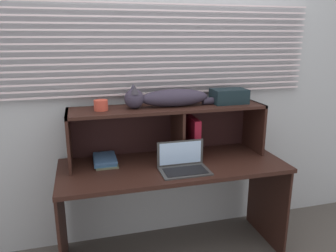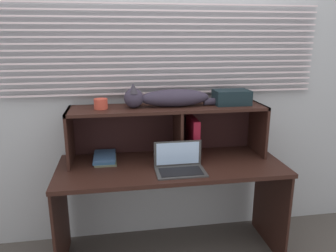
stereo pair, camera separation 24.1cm
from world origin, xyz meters
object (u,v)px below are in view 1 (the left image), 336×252
Objects in this scene: binder_upright at (192,136)px; storage_box at (229,96)px; small_basket at (101,105)px; book_stack at (105,160)px; laptop at (183,165)px; cat at (167,98)px.

binder_upright is 1.14× the size of storage_box.
storage_box is (0.30, 0.00, 0.30)m from binder_upright.
book_stack is at bearing -1.99° from small_basket.
laptop is 0.33m from binder_upright.
binder_upright reaches higher than book_stack.
storage_box reaches higher than book_stack.
storage_box reaches higher than laptop.
cat is 3.11× the size of storage_box.
small_basket reaches higher than binder_upright.
small_basket is (-0.48, -0.00, -0.03)m from cat.
laptop is 1.31× the size of book_stack.
book_stack is (-0.47, -0.00, -0.44)m from cat.
storage_box is at bearing 0.00° from small_basket.
cat reaches higher than small_basket.
laptop is 0.58m from book_stack.
laptop is 1.27× the size of storage_box.
cat is 0.48m from small_basket.
laptop is at bearing -81.03° from cat.
binder_upright is 3.13× the size of small_basket.
cat reaches higher than laptop.
laptop is at bearing -149.27° from storage_box.
cat is 0.49m from storage_box.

